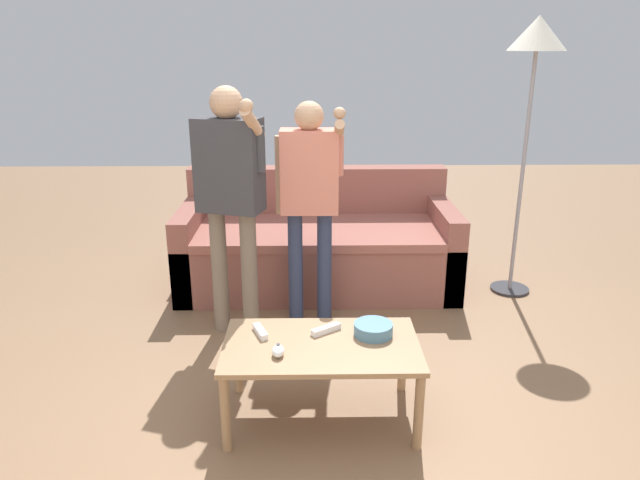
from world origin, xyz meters
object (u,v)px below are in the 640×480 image
(couch, at_px, (318,246))
(game_remote_wand_near, at_px, (260,331))
(game_remote_wand_far, at_px, (326,329))
(player_center, at_px, (310,188))
(snack_bowl, at_px, (373,329))
(game_remote_nunchuk, at_px, (278,351))
(coffee_table, at_px, (321,353))
(player_left, at_px, (230,184))
(floor_lamp, at_px, (536,52))

(couch, height_order, game_remote_wand_near, couch)
(game_remote_wand_far, bearing_deg, couch, 90.75)
(player_center, distance_m, game_remote_wand_far, 1.08)
(game_remote_wand_near, bearing_deg, game_remote_wand_far, 3.09)
(snack_bowl, relative_size, game_remote_nunchuk, 2.15)
(coffee_table, distance_m, game_remote_wand_near, 0.32)
(player_center, bearing_deg, game_remote_wand_near, -103.96)
(game_remote_nunchuk, relative_size, player_left, 0.06)
(snack_bowl, xyz_separation_m, floor_lamp, (1.18, 1.46, 1.26))
(player_left, xyz_separation_m, game_remote_wand_near, (0.23, -0.83, -0.54))
(game_remote_nunchuk, height_order, game_remote_wand_near, game_remote_nunchuk)
(coffee_table, height_order, floor_lamp, floor_lamp)
(couch, distance_m, player_left, 1.17)
(couch, relative_size, game_remote_wand_far, 13.21)
(coffee_table, distance_m, player_left, 1.23)
(snack_bowl, bearing_deg, floor_lamp, 50.99)
(couch, xyz_separation_m, player_center, (-0.06, -0.66, 0.61))
(game_remote_wand_near, bearing_deg, player_left, 105.33)
(floor_lamp, distance_m, player_left, 2.18)
(couch, relative_size, snack_bowl, 10.64)
(game_remote_nunchuk, xyz_separation_m, game_remote_wand_near, (-0.10, 0.21, -0.01))
(coffee_table, height_order, snack_bowl, snack_bowl)
(floor_lamp, xyz_separation_m, game_remote_wand_near, (-1.73, -1.44, -1.28))
(player_center, bearing_deg, floor_lamp, 17.42)
(snack_bowl, bearing_deg, player_left, 132.70)
(snack_bowl, relative_size, game_remote_wand_far, 1.24)
(player_center, xyz_separation_m, game_remote_wand_far, (0.08, -0.96, -0.48))
(snack_bowl, distance_m, game_remote_nunchuk, 0.49)
(coffee_table, height_order, game_remote_wand_far, game_remote_wand_far)
(game_remote_wand_near, height_order, game_remote_wand_far, same)
(player_left, bearing_deg, snack_bowl, -47.30)
(floor_lamp, bearing_deg, game_remote_wand_near, -140.18)
(coffee_table, distance_m, player_center, 1.21)
(game_remote_wand_near, bearing_deg, game_remote_nunchuk, -64.74)
(player_left, bearing_deg, player_center, 17.46)
(snack_bowl, bearing_deg, game_remote_wand_far, 172.22)
(snack_bowl, bearing_deg, game_remote_nunchuk, -156.89)
(snack_bowl, distance_m, floor_lamp, 2.26)
(snack_bowl, bearing_deg, game_remote_wand_near, 178.55)
(player_left, bearing_deg, floor_lamp, 17.43)
(player_left, height_order, game_remote_wand_far, player_left)
(game_remote_wand_far, bearing_deg, game_remote_wand_near, -176.91)
(snack_bowl, distance_m, player_left, 1.26)
(floor_lamp, distance_m, player_center, 1.75)
(game_remote_wand_near, relative_size, game_remote_wand_far, 0.97)
(snack_bowl, height_order, player_center, player_center)
(player_left, relative_size, player_center, 1.07)
(coffee_table, height_order, player_left, player_left)
(snack_bowl, bearing_deg, player_center, 107.25)
(snack_bowl, height_order, game_remote_nunchuk, snack_bowl)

